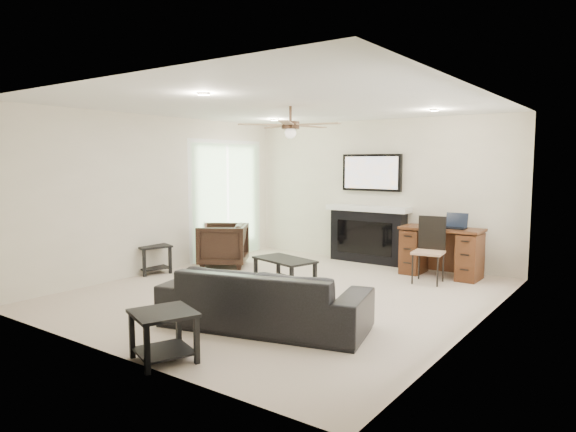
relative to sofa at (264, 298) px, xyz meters
The scene contains 10 objects.
room_shell 2.01m from the sofa, 109.04° to the left, with size 5.50×5.54×2.52m.
sofa is the anchor object (origin of this frame).
armchair 3.37m from the sofa, 140.41° to the left, with size 0.78×0.80×0.73m, color black.
coffee_table 1.84m from the sofa, 119.36° to the left, with size 0.90×0.50×0.40m, color black.
end_table_near 1.26m from the sofa, 96.84° to the right, with size 0.52×0.52×0.45m, color black.
end_table_left 3.34m from the sofa, 160.75° to the left, with size 0.50×0.50×0.45m, color black.
fireplace_unit 4.02m from the sofa, 101.12° to the left, with size 1.52×0.34×1.91m, color black.
desk 3.61m from the sofa, 79.17° to the left, with size 1.22×0.56×0.76m, color #3B1E0E.
desk_chair 3.08m from the sofa, 77.24° to the left, with size 0.42×0.44×0.97m, color black.
laptop 3.68m from the sofa, 76.01° to the left, with size 0.33×0.24×0.23m, color black.
Camera 1 is at (3.99, -5.51, 1.76)m, focal length 32.00 mm.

